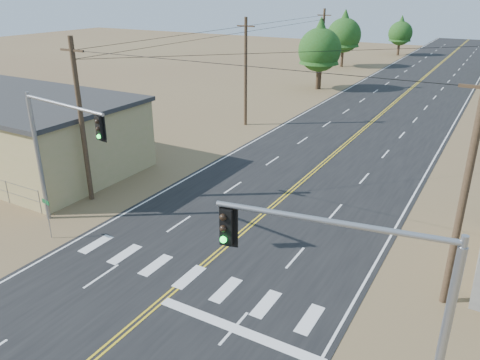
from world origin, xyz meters
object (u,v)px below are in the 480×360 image
Objects in this scene: signal_mast_left at (54,142)px; signal_mast_right at (373,302)px; building_left at (8,130)px; street_sign at (47,213)px.

signal_mast_left reaches higher than signal_mast_right.
signal_mast_left is at bearing 155.17° from signal_mast_right.
building_left is at bearing 151.44° from signal_mast_right.
signal_mast_left is 18.63m from signal_mast_right.
building_left is 2.70× the size of signal_mast_left.
street_sign is at bearing -72.95° from signal_mast_left.
signal_mast_right reaches higher than street_sign.
signal_mast_right is at bearing -7.03° from signal_mast_left.
building_left is 8.91× the size of street_sign.
building_left is at bearing 164.06° from signal_mast_left.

